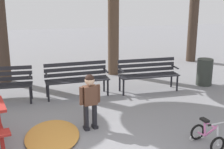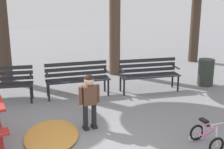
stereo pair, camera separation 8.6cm
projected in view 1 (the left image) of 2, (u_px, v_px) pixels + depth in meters
park_bench_left at (77, 76)px, 7.70m from camera, size 1.61×0.51×0.85m
park_bench_right at (148, 72)px, 8.11m from camera, size 1.61×0.48×0.85m
child_standing at (90, 97)px, 5.76m from camera, size 0.41×0.20×1.10m
kids_bicycle at (207, 135)px, 5.21m from camera, size 0.42×0.59×0.54m
leaf_pile at (52, 136)px, 5.57m from camera, size 1.18×1.54×0.07m
trash_bin at (205, 72)px, 8.62m from camera, size 0.44×0.44×0.76m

